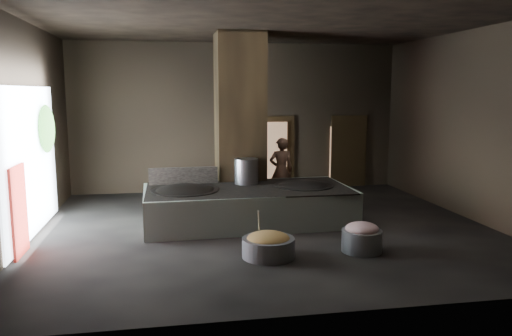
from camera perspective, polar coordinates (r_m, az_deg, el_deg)
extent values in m
cube|color=black|center=(11.38, 1.08, -7.04)|extent=(10.00, 9.00, 0.10)
cube|color=black|center=(11.06, 1.15, 16.57)|extent=(10.00, 9.00, 0.10)
cube|color=black|center=(15.46, -2.16, 5.79)|extent=(10.00, 0.10, 4.50)
cube|color=black|center=(6.60, 8.76, 1.74)|extent=(10.00, 0.10, 4.50)
cube|color=black|center=(11.17, -25.29, 3.83)|extent=(0.10, 9.00, 4.50)
cube|color=black|center=(12.94, 23.70, 4.49)|extent=(0.10, 9.00, 4.50)
cube|color=black|center=(12.80, -1.86, 5.18)|extent=(1.20, 1.20, 4.50)
cube|color=silver|center=(11.68, -0.95, -4.28)|extent=(4.82, 2.42, 0.83)
cube|color=black|center=(11.59, -0.95, -2.35)|extent=(4.64, 2.23, 0.03)
ellipsoid|color=black|center=(11.42, -8.12, -2.93)|extent=(1.50, 1.50, 0.41)
cylinder|color=black|center=(11.41, -8.13, -2.59)|extent=(1.53, 1.53, 0.05)
ellipsoid|color=black|center=(11.94, 5.43, -2.38)|extent=(1.39, 1.39, 0.39)
cylinder|color=black|center=(11.92, 5.43, -2.05)|extent=(1.42, 1.42, 0.05)
cylinder|color=gray|center=(12.08, -1.13, -0.38)|extent=(0.58, 0.58, 0.62)
cube|color=black|center=(12.16, -8.28, -0.89)|extent=(1.65, 0.12, 0.41)
imported|color=brown|center=(13.68, 2.89, -0.28)|extent=(0.67, 0.45, 1.80)
cylinder|color=slate|center=(9.36, 1.42, -9.06)|extent=(1.14, 1.14, 0.36)
ellipsoid|color=olive|center=(9.31, 1.42, -8.07)|extent=(0.80, 0.80, 0.25)
cylinder|color=gray|center=(9.37, 0.34, -6.69)|extent=(0.12, 0.38, 0.70)
cylinder|color=slate|center=(9.87, 11.98, -8.13)|extent=(0.86, 0.86, 0.42)
ellipsoid|color=#BA6F72|center=(9.80, 12.03, -6.79)|extent=(0.64, 0.64, 0.24)
cube|color=black|center=(15.67, 2.27, 1.60)|extent=(1.18, 0.08, 2.38)
cube|color=#8C6647|center=(15.55, 1.94, 1.36)|extent=(0.90, 0.04, 2.13)
cube|color=black|center=(16.35, 10.52, 1.76)|extent=(1.18, 0.08, 2.38)
cube|color=#8C6647|center=(16.28, 9.70, 1.58)|extent=(0.76, 0.04, 1.79)
cube|color=white|center=(11.40, -24.33, 0.69)|extent=(0.04, 4.20, 3.10)
cube|color=maroon|center=(10.27, -25.46, -4.45)|extent=(0.05, 0.90, 1.70)
ellipsoid|color=#194714|center=(12.38, -22.82, 4.15)|extent=(0.28, 1.10, 1.10)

